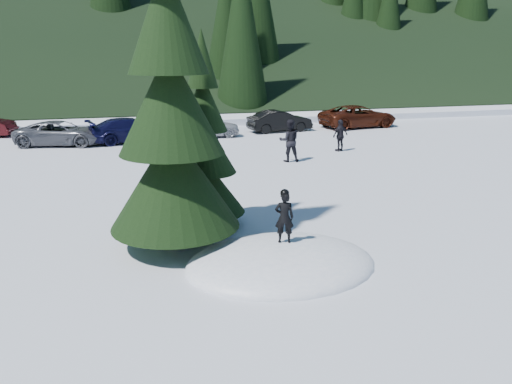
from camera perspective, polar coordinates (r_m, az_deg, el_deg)
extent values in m
plane|color=white|center=(11.72, 2.87, -8.35)|extent=(200.00, 200.00, 0.00)
ellipsoid|color=white|center=(11.72, 2.87, -8.35)|extent=(4.48, 3.52, 0.96)
cylinder|color=black|center=(12.69, -9.15, -3.21)|extent=(0.38, 0.38, 1.40)
cone|color=black|center=(12.38, -9.37, 1.57)|extent=(3.20, 3.20, 2.46)
cone|color=black|center=(12.06, -9.77, 10.16)|extent=(2.54, 2.54, 2.46)
cone|color=black|center=(12.03, -10.21, 19.01)|extent=(1.88, 1.88, 2.46)
cylinder|color=black|center=(14.19, -5.73, -1.87)|extent=(0.26, 0.26, 1.00)
cone|color=black|center=(14.01, -5.80, 0.71)|extent=(2.20, 2.20, 1.52)
cone|color=black|center=(13.75, -5.94, 5.33)|extent=(1.75, 1.75, 1.52)
cone|color=black|center=(13.59, -6.07, 10.11)|extent=(1.29, 1.29, 1.52)
cone|color=black|center=(13.52, -6.22, 14.96)|extent=(0.84, 0.84, 1.52)
imported|color=black|center=(11.55, 3.25, -2.93)|extent=(0.50, 0.39, 1.21)
imported|color=black|center=(22.32, 3.83, 5.87)|extent=(1.02, 0.86, 1.88)
imported|color=black|center=(25.00, 9.61, 6.39)|extent=(0.99, 0.67, 1.56)
imported|color=#52535A|center=(28.21, -21.41, 6.28)|extent=(4.89, 3.02, 1.26)
imported|color=black|center=(28.00, -14.10, 6.89)|extent=(4.83, 2.78, 1.32)
imported|color=#999BA1|center=(28.81, -5.85, 7.53)|extent=(3.97, 1.78, 1.33)
imported|color=black|center=(30.85, 2.73, 8.11)|extent=(4.07, 1.88, 1.29)
imported|color=#3A150A|center=(33.27, 11.58, 8.48)|extent=(5.37, 3.04, 1.42)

